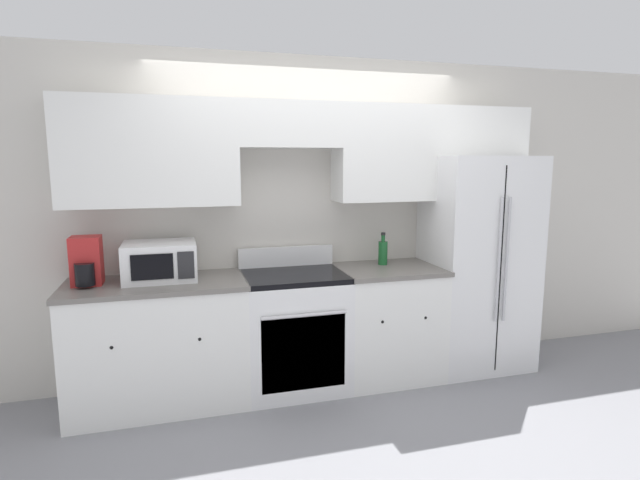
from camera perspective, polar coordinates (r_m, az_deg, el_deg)
ground_plane at (r=3.92m, az=1.31°, el=-17.87°), size 12.00×12.00×0.00m
wall_back at (r=4.07m, az=-0.91°, el=5.46°), size 8.00×0.39×2.60m
lower_cabinets_left at (r=3.88m, az=-17.93°, el=-11.20°), size 1.26×0.64×0.92m
lower_cabinets_right at (r=4.20m, az=7.74°, el=-9.24°), size 0.82×0.64×0.92m
oven_range at (r=3.96m, az=-2.95°, el=-10.25°), size 0.78×0.65×1.08m
refrigerator at (r=4.51m, az=17.32°, el=-2.45°), size 0.86×0.74×1.81m
microwave at (r=3.79m, az=-17.81°, el=-2.30°), size 0.51×0.41×0.27m
bottle at (r=4.17m, az=7.20°, el=-1.36°), size 0.08×0.08×0.27m
paper_towel_holder at (r=3.80m, az=-25.15°, el=-2.38°), size 0.20×0.26×0.34m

